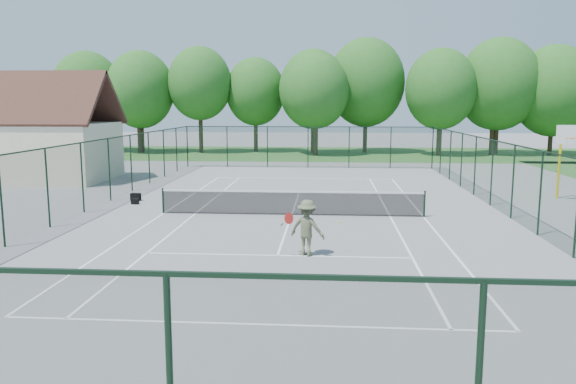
{
  "coord_description": "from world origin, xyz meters",
  "views": [
    {
      "loc": [
        1.56,
        -23.12,
        4.62
      ],
      "look_at": [
        0.0,
        -2.0,
        1.3
      ],
      "focal_mm": 35.0,
      "sensor_mm": 36.0,
      "label": 1
    }
  ],
  "objects_px": {
    "tennis_player": "(307,228)",
    "sports_bag_a": "(136,197)",
    "basketball_goal": "(565,147)",
    "tennis_net": "(291,202)"
  },
  "relations": [
    {
      "from": "basketball_goal",
      "to": "sports_bag_a",
      "type": "height_order",
      "value": "basketball_goal"
    },
    {
      "from": "sports_bag_a",
      "to": "tennis_player",
      "type": "distance_m",
      "value": 12.77
    },
    {
      "from": "tennis_net",
      "to": "basketball_goal",
      "type": "bearing_deg",
      "value": 20.33
    },
    {
      "from": "basketball_goal",
      "to": "tennis_player",
      "type": "distance_m",
      "value": 16.38
    },
    {
      "from": "tennis_net",
      "to": "sports_bag_a",
      "type": "height_order",
      "value": "tennis_net"
    },
    {
      "from": "basketball_goal",
      "to": "tennis_player",
      "type": "height_order",
      "value": "basketball_goal"
    },
    {
      "from": "tennis_net",
      "to": "tennis_player",
      "type": "height_order",
      "value": "tennis_player"
    },
    {
      "from": "tennis_player",
      "to": "sports_bag_a",
      "type": "bearing_deg",
      "value": 132.88
    },
    {
      "from": "sports_bag_a",
      "to": "tennis_net",
      "type": "bearing_deg",
      "value": -14.79
    },
    {
      "from": "tennis_net",
      "to": "tennis_player",
      "type": "bearing_deg",
      "value": -81.81
    }
  ]
}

